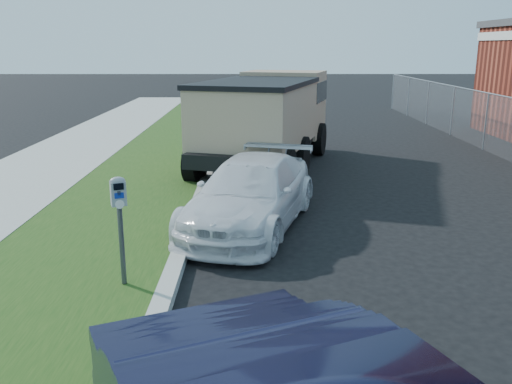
{
  "coord_description": "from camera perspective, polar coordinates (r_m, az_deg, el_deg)",
  "views": [
    {
      "loc": [
        -1.43,
        -7.27,
        3.23
      ],
      "look_at": [
        -1.4,
        1.0,
        1.0
      ],
      "focal_mm": 38.0,
      "sensor_mm": 36.0,
      "label": 1
    }
  ],
  "objects": [
    {
      "name": "ground",
      "position": [
        8.09,
        10.12,
        -8.71
      ],
      "size": [
        120.0,
        120.0,
        0.0
      ],
      "primitive_type": "plane",
      "color": "black",
      "rests_on": "ground"
    },
    {
      "name": "streetside",
      "position": [
        10.63,
        -23.13,
        -3.47
      ],
      "size": [
        6.12,
        50.0,
        0.15
      ],
      "color": "gray",
      "rests_on": "ground"
    },
    {
      "name": "parking_meter",
      "position": [
        7.26,
        -14.2,
        -1.57
      ],
      "size": [
        0.24,
        0.2,
        1.48
      ],
      "rotation": [
        0.0,
        0.0,
        0.38
      ],
      "color": "#3F4247",
      "rests_on": "ground"
    },
    {
      "name": "white_wagon",
      "position": [
        9.97,
        -0.51,
        -0.08
      ],
      "size": [
        2.91,
        4.61,
        1.24
      ],
      "primitive_type": "imported",
      "rotation": [
        0.0,
        0.0,
        -0.29
      ],
      "color": "white",
      "rests_on": "ground"
    },
    {
      "name": "dump_truck",
      "position": [
        15.07,
        1.25,
        8.13
      ],
      "size": [
        4.07,
        6.78,
        2.5
      ],
      "rotation": [
        0.0,
        0.0,
        -0.29
      ],
      "color": "black",
      "rests_on": "ground"
    }
  ]
}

